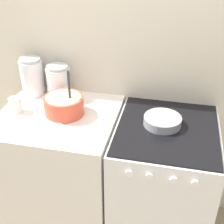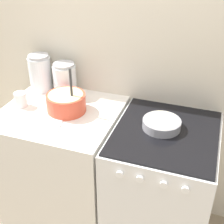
{
  "view_description": "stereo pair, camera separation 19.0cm",
  "coord_description": "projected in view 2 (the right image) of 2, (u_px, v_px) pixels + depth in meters",
  "views": [
    {
      "loc": [
        0.33,
        -1.22,
        1.95
      ],
      "look_at": [
        -0.02,
        0.37,
        0.97
      ],
      "focal_mm": 50.0,
      "sensor_mm": 36.0,
      "label": 1
    },
    {
      "loc": [
        0.52,
        -1.17,
        1.95
      ],
      "look_at": [
        -0.02,
        0.37,
        0.97
      ],
      "focal_mm": 50.0,
      "sensor_mm": 36.0,
      "label": 2
    }
  ],
  "objects": [
    {
      "name": "stove",
      "position": [
        160.0,
        189.0,
        2.05
      ],
      "size": [
        0.61,
        0.7,
        0.92
      ],
      "color": "silver",
      "rests_on": "ground_plane"
    },
    {
      "name": "wall_back",
      "position": [
        132.0,
        58.0,
        2.05
      ],
      "size": [
        4.5,
        0.05,
        2.4
      ],
      "color": "beige",
      "rests_on": "ground_plane"
    },
    {
      "name": "storage_jar_middle",
      "position": [
        65.0,
        81.0,
        2.17
      ],
      "size": [
        0.16,
        0.16,
        0.23
      ],
      "color": "silver",
      "rests_on": "countertop_cabinet"
    },
    {
      "name": "storage_jar_left",
      "position": [
        41.0,
        75.0,
        2.22
      ],
      "size": [
        0.16,
        0.16,
        0.26
      ],
      "color": "silver",
      "rests_on": "countertop_cabinet"
    },
    {
      "name": "tin_can",
      "position": [
        21.0,
        100.0,
        2.04
      ],
      "size": [
        0.08,
        0.08,
        0.1
      ],
      "color": "silver",
      "rests_on": "countertop_cabinet"
    },
    {
      "name": "countertop_cabinet",
      "position": [
        65.0,
        166.0,
        2.24
      ],
      "size": [
        0.75,
        0.69,
        0.92
      ],
      "color": "silver",
      "rests_on": "ground_plane"
    },
    {
      "name": "baking_pan",
      "position": [
        162.0,
        124.0,
        1.82
      ],
      "size": [
        0.22,
        0.22,
        0.06
      ],
      "color": "gray",
      "rests_on": "stove"
    },
    {
      "name": "mixing_bowl",
      "position": [
        66.0,
        102.0,
        1.97
      ],
      "size": [
        0.25,
        0.25,
        0.3
      ],
      "color": "#D84C33",
      "rests_on": "countertop_cabinet"
    },
    {
      "name": "recipe_page",
      "position": [
        46.0,
        123.0,
        1.88
      ],
      "size": [
        0.24,
        0.27,
        0.01
      ],
      "color": "white",
      "rests_on": "countertop_cabinet"
    }
  ]
}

